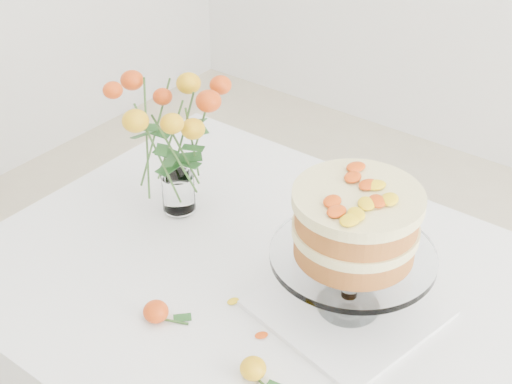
% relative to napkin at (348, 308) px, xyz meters
% --- Properties ---
extents(table, '(1.43, 0.93, 0.76)m').
position_rel_napkin_xyz_m(table, '(-0.07, -0.02, -0.09)').
color(table, tan).
rests_on(table, ground).
extents(napkin, '(0.36, 0.36, 0.01)m').
position_rel_napkin_xyz_m(napkin, '(0.00, 0.00, 0.00)').
color(napkin, white).
rests_on(napkin, table).
extents(cake_stand, '(0.31, 0.31, 0.28)m').
position_rel_napkin_xyz_m(cake_stand, '(0.00, 0.00, 0.19)').
color(cake_stand, white).
rests_on(cake_stand, napkin).
extents(rose_vase, '(0.31, 0.31, 0.39)m').
position_rel_napkin_xyz_m(rose_vase, '(-0.49, 0.05, 0.22)').
color(rose_vase, white).
rests_on(rose_vase, table).
extents(loose_rose_near, '(0.08, 0.05, 0.04)m').
position_rel_napkin_xyz_m(loose_rose_near, '(-0.04, -0.24, 0.01)').
color(loose_rose_near, orange).
rests_on(loose_rose_near, table).
extents(loose_rose_far, '(0.08, 0.05, 0.04)m').
position_rel_napkin_xyz_m(loose_rose_far, '(-0.28, -0.24, 0.02)').
color(loose_rose_far, '#C73D09').
rests_on(loose_rose_far, table).
extents(stray_petal_a, '(0.03, 0.02, 0.00)m').
position_rel_napkin_xyz_m(stray_petal_a, '(-0.19, -0.12, -0.00)').
color(stray_petal_a, yellow).
rests_on(stray_petal_a, table).
extents(stray_petal_b, '(0.03, 0.02, 0.00)m').
position_rel_napkin_xyz_m(stray_petal_b, '(-0.09, -0.16, -0.00)').
color(stray_petal_b, yellow).
rests_on(stray_petal_b, table).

